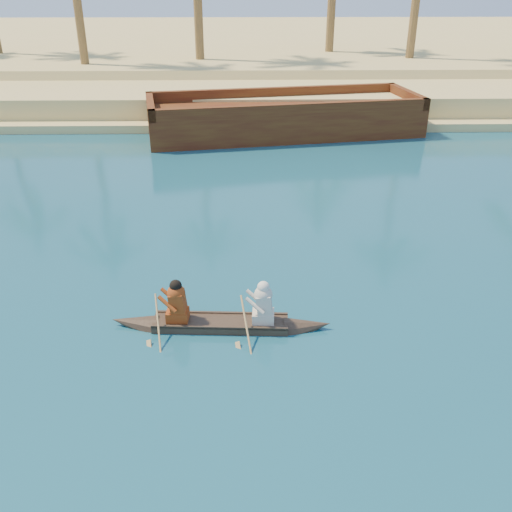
{
  "coord_description": "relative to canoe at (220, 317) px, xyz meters",
  "views": [
    {
      "loc": [
        5.33,
        -3.55,
        6.66
      ],
      "look_at": [
        5.55,
        7.68,
        0.99
      ],
      "focal_mm": 40.0,
      "sensor_mm": 36.0,
      "label": 1
    }
  ],
  "objects": [
    {
      "name": "barge_mid",
      "position": [
        2.27,
        15.63,
        0.46
      ],
      "size": [
        12.47,
        5.99,
        1.99
      ],
      "rotation": [
        0.0,
        0.0,
        0.17
      ],
      "color": "#5B3313",
      "rests_on": "ground"
    },
    {
      "name": "sandy_embankment",
      "position": [
        -4.79,
        40.51,
        0.29
      ],
      "size": [
        150.0,
        51.0,
        1.5
      ],
      "color": "#D3B877",
      "rests_on": "ground"
    },
    {
      "name": "shrub_cluster",
      "position": [
        -4.79,
        25.13,
        0.96
      ],
      "size": [
        100.0,
        6.0,
        2.4
      ],
      "primitive_type": null,
      "color": "#213312",
      "rests_on": "ground"
    },
    {
      "name": "canoe",
      "position": [
        0.0,
        0.0,
        0.0
      ],
      "size": [
        4.58,
        0.85,
        1.25
      ],
      "rotation": [
        0.0,
        0.0,
        -0.05
      ],
      "color": "#403022",
      "rests_on": "ground"
    }
  ]
}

